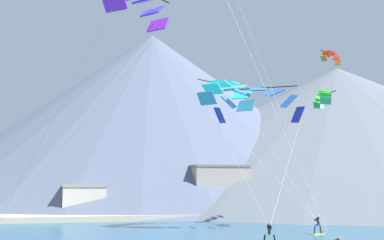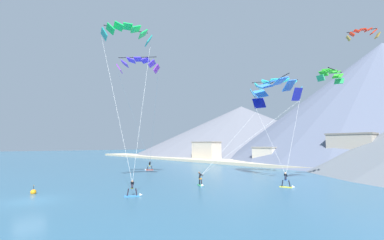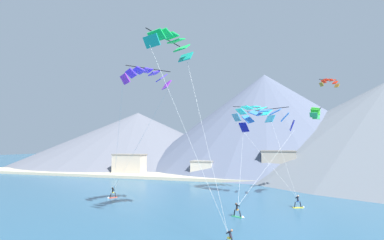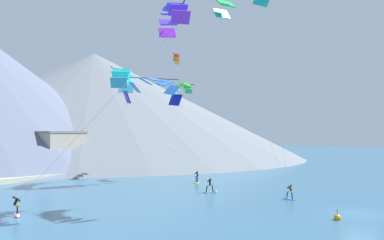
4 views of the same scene
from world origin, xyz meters
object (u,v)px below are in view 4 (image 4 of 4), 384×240
Objects in this scene: kitesurfer_far_left at (288,195)px; parafoil_kite_near_trail at (123,78)px; parafoil_kite_near_lead at (154,88)px; kitesurfer_mid_center at (17,210)px; race_marker_buoy at (337,218)px; kitesurfer_near_lead at (211,188)px; parafoil_kite_distant_low_drift at (182,88)px; parafoil_kite_mid_center at (172,17)px; kitesurfer_near_trail at (197,178)px; parafoil_kite_distant_high_outer at (177,58)px.

parafoil_kite_near_trail is at bearing 87.24° from kitesurfer_far_left.
parafoil_kite_near_lead is at bearing -62.25° from parafoil_kite_near_trail.
kitesurfer_mid_center reaches higher than race_marker_buoy.
kitesurfer_near_lead reaches higher than race_marker_buoy.
kitesurfer_near_lead is at bearing 91.72° from kitesurfer_far_left.
parafoil_kite_near_trail is at bearing 23.17° from kitesurfer_mid_center.
kitesurfer_near_lead is 21.07m from parafoil_kite_distant_low_drift.
kitesurfer_mid_center is 21.16m from parafoil_kite_mid_center.
kitesurfer_far_left is at bearing 41.72° from race_marker_buoy.
parafoil_kite_near_trail is 10.16m from parafoil_kite_distant_low_drift.
parafoil_kite_distant_low_drift is (10.81, 21.20, 13.33)m from kitesurfer_far_left.
parafoil_kite_mid_center is (-12.52, -17.87, 2.83)m from parafoil_kite_near_trail.
kitesurfer_near_lead reaches higher than kitesurfer_far_left.
race_marker_buoy is at bearing -123.38° from kitesurfer_near_trail.
parafoil_kite_distant_high_outer is (13.94, 15.20, 18.64)m from kitesurfer_near_lead.
parafoil_kite_near_trail is (-2.03, 3.85, 1.48)m from parafoil_kite_near_lead.
parafoil_kite_mid_center reaches higher than kitesurfer_near_lead.
parafoil_kite_distant_low_drift is (32.06, 6.46, 13.27)m from kitesurfer_mid_center.
kitesurfer_near_trail is 0.45× the size of parafoil_kite_distant_low_drift.
parafoil_kite_distant_high_outer reaches higher than parafoil_kite_near_trail.
parafoil_kite_distant_low_drift is at bearing 55.49° from kitesurfer_near_trail.
kitesurfer_near_lead is 1.03× the size of kitesurfer_mid_center.
kitesurfer_near_lead is 1.75× the size of race_marker_buoy.
kitesurfer_mid_center is 1.70× the size of race_marker_buoy.
race_marker_buoy is (-18.83, -28.36, -13.63)m from parafoil_kite_distant_low_drift.
parafoil_kite_near_trail is at bearing 126.41° from kitesurfer_near_trail.
parafoil_kite_mid_center is at bearing 150.28° from kitesurfer_far_left.
parafoil_kite_near_lead reaches higher than parafoil_kite_distant_low_drift.
parafoil_kite_near_lead reaches higher than kitesurfer_near_trail.
parafoil_kite_mid_center is at bearing 103.71° from race_marker_buoy.
parafoil_kite_distant_low_drift is (3.53, 5.13, 13.21)m from kitesurfer_near_trail.
parafoil_kite_near_lead is at bearing -159.78° from parafoil_kite_distant_high_outer.
parafoil_kite_distant_high_outer is (34.92, 9.60, 18.65)m from kitesurfer_mid_center.
kitesurfer_far_left is 24.23m from parafoil_kite_near_lead.
kitesurfer_near_trail is at bearing 27.25° from parafoil_kite_mid_center.
parafoil_kite_distant_low_drift is at bearing 33.61° from parafoil_kite_mid_center.
kitesurfer_far_left is 27.28m from parafoil_kite_distant_low_drift.
parafoil_kite_near_trail is 13.88× the size of race_marker_buoy.
parafoil_kite_distant_high_outer is (13.67, 24.35, 18.71)m from kitesurfer_far_left.
parafoil_kite_distant_high_outer reaches higher than race_marker_buoy.
parafoil_kite_near_lead is 13.56× the size of race_marker_buoy.
kitesurfer_mid_center is at bearing -168.62° from parafoil_kite_distant_low_drift.
race_marker_buoy is at bearing -123.58° from parafoil_kite_distant_low_drift.
parafoil_kite_distant_high_outer is at bearing 47.72° from parafoil_kite_distant_low_drift.
race_marker_buoy is (3.33, -13.63, -17.14)m from parafoil_kite_mid_center.
kitesurfer_near_trail is 1.06× the size of kitesurfer_mid_center.
kitesurfer_near_lead is at bearing -95.44° from parafoil_kite_near_trail.
kitesurfer_mid_center is at bearing -156.83° from parafoil_kite_near_trail.
parafoil_kite_mid_center reaches higher than parafoil_kite_distant_low_drift.
race_marker_buoy is (13.23, -21.90, -0.37)m from kitesurfer_mid_center.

